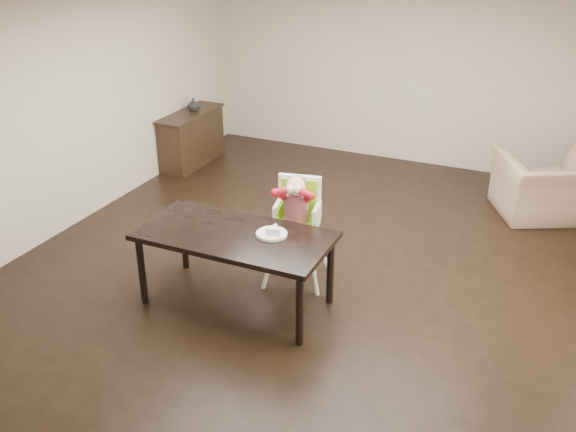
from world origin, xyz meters
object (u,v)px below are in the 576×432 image
at_px(dining_table, 235,241).
at_px(sideboard, 192,138).
at_px(armchair, 551,177).
at_px(high_chair, 297,206).

bearing_deg(dining_table, sideboard, 128.08).
xyz_separation_m(dining_table, armchair, (2.57, 3.32, -0.16)).
xyz_separation_m(dining_table, high_chair, (0.33, 0.68, 0.13)).
relative_size(high_chair, sideboard, 0.90).
relative_size(dining_table, high_chair, 1.58).
xyz_separation_m(dining_table, sideboard, (-2.41, 3.08, -0.27)).
bearing_deg(armchair, dining_table, 25.64).
bearing_deg(sideboard, armchair, 2.85).
bearing_deg(high_chair, sideboard, 127.49).
relative_size(dining_table, sideboard, 1.43).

